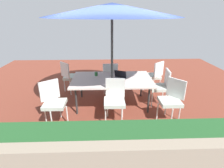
% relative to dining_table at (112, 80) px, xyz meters
% --- Properties ---
extents(ground_plane, '(10.00, 10.00, 0.02)m').
position_rel_dining_table_xyz_m(ground_plane, '(0.00, 0.00, -0.71)').
color(ground_plane, brown).
extents(dining_table, '(2.08, 1.24, 0.75)m').
position_rel_dining_table_xyz_m(dining_table, '(0.00, 0.00, 0.00)').
color(dining_table, silver).
rests_on(dining_table, ground_plane).
extents(patio_umbrella, '(3.15, 3.15, 2.56)m').
position_rel_dining_table_xyz_m(patio_umbrella, '(0.00, 0.00, 1.70)').
color(patio_umbrella, '#4C4C4C').
rests_on(patio_umbrella, ground_plane).
extents(chair_northwest, '(0.59, 0.58, 0.98)m').
position_rel_dining_table_xyz_m(chair_northwest, '(-1.32, 0.80, -0.15)').
color(chair_northwest, silver).
rests_on(chair_northwest, ground_plane).
extents(chair_north, '(0.48, 0.49, 0.98)m').
position_rel_dining_table_xyz_m(chair_north, '(-0.03, 0.77, -0.15)').
color(chair_north, silver).
rests_on(chair_north, ground_plane).
extents(chair_west, '(0.48, 0.47, 0.98)m').
position_rel_dining_table_xyz_m(chair_west, '(-1.31, 0.03, -0.15)').
color(chair_west, silver).
rests_on(chair_west, ground_plane).
extents(chair_northeast, '(0.58, 0.58, 0.98)m').
position_rel_dining_table_xyz_m(chair_northeast, '(1.32, 0.82, -0.15)').
color(chair_northeast, silver).
rests_on(chair_northeast, ground_plane).
extents(chair_south, '(0.46, 0.47, 0.98)m').
position_rel_dining_table_xyz_m(chair_south, '(0.03, -0.75, -0.15)').
color(chair_south, silver).
rests_on(chair_south, ground_plane).
extents(chair_southeast, '(0.59, 0.59, 0.98)m').
position_rel_dining_table_xyz_m(chair_southeast, '(1.27, -0.85, -0.15)').
color(chair_southeast, silver).
rests_on(chair_southeast, ground_plane).
extents(chair_southwest, '(0.58, 0.59, 0.98)m').
position_rel_dining_table_xyz_m(chair_southwest, '(-1.35, -0.85, -0.15)').
color(chair_southwest, silver).
rests_on(chair_southwest, ground_plane).
extents(laptop, '(0.39, 0.36, 0.21)m').
position_rel_dining_table_xyz_m(laptop, '(-0.25, -0.08, 0.09)').
color(laptop, '#B7B7BC').
rests_on(laptop, dining_table).
extents(cup, '(0.08, 0.08, 0.10)m').
position_rel_dining_table_xyz_m(cup, '(0.42, -0.26, 0.09)').
color(cup, '#286B33').
rests_on(cup, dining_table).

